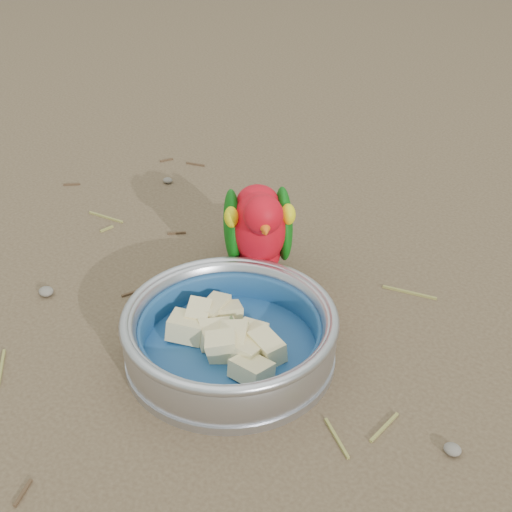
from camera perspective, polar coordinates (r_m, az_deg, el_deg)
The scene contains 6 objects.
ground at distance 0.80m, azimuth -5.89°, elevation -8.77°, with size 60.00×60.00×0.00m, color brown.
food_bowl at distance 0.80m, azimuth -2.06°, elevation -7.73°, with size 0.23×0.23×0.02m, color #B2B2BA.
bowl_wall at distance 0.78m, azimuth -2.11°, elevation -6.05°, with size 0.23×0.23×0.04m, color #B2B2BA, non-canonical shape.
fruit_wedges at distance 0.79m, azimuth -2.10°, elevation -6.45°, with size 0.14×0.14×0.03m, color beige, non-canonical shape.
lory_parrot at distance 0.88m, azimuth 0.24°, elevation 1.58°, with size 0.09×0.18×0.15m, color red, non-canonical shape.
ground_debris at distance 0.83m, azimuth -4.91°, elevation -6.52°, with size 0.90×0.80×0.01m, color olive, non-canonical shape.
Camera 1 is at (0.43, -0.42, 0.53)m, focal length 50.00 mm.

